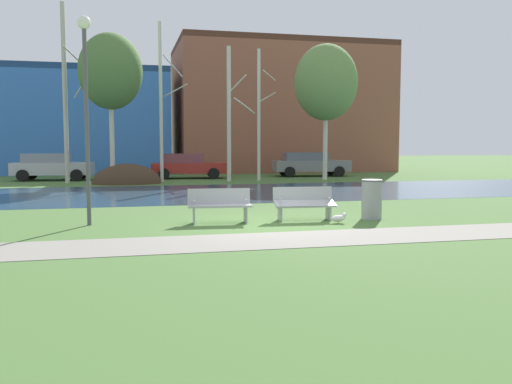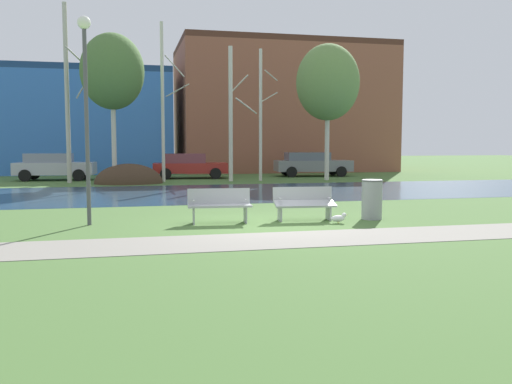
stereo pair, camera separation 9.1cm
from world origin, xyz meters
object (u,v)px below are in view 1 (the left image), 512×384
Objects in this scene: bench_left at (220,205)px; parked_sedan_second_red at (187,165)px; trash_bin at (372,199)px; streetlamp at (86,86)px; bench_right at (304,202)px; parked_van_nearest_silver at (52,166)px; seagull at (339,218)px; parked_hatch_third_grey at (309,163)px.

parked_sedan_second_red is (1.13, 18.06, 0.29)m from bench_left.
streetlamp is (-7.28, 0.60, 2.87)m from trash_bin.
bench_left is 2.25m from bench_right.
bench_right is 0.38× the size of parked_van_nearest_silver.
bench_left reaches higher than seagull.
trash_bin is 0.24× the size of parked_sedan_second_red.
bench_left is 4.09m from trash_bin.
trash_bin reaches higher than seagull.
bench_right is at bearing 173.93° from trash_bin.
bench_right reaches higher than seagull.
streetlamp reaches higher than parked_van_nearest_silver.
parked_hatch_third_grey is at bearing 73.11° from seagull.
parked_sedan_second_red reaches higher than bench_right.
seagull is at bearing -10.39° from streetlamp.
seagull is at bearing -63.89° from parked_van_nearest_silver.
bench_right is 6.21m from streetlamp.
bench_left is at bearing -93.59° from parked_sedan_second_red.
parked_sedan_second_red is 0.91× the size of parked_hatch_third_grey.
parked_van_nearest_silver is at bearing 116.11° from seagull.
streetlamp reaches higher than parked_hatch_third_grey.
streetlamp is 1.16× the size of parked_sedan_second_red.
bench_left is at bearing -7.29° from streetlamp.
streetlamp reaches higher than parked_sedan_second_red.
bench_left and bench_right have the same top height.
bench_left is at bearing -70.86° from parked_van_nearest_silver.
parked_van_nearest_silver is 7.40m from parked_sedan_second_red.
parked_sedan_second_red is at bearing 93.54° from bench_right.
bench_right is 3.62× the size of seagull.
bench_right is 19.97m from parked_van_nearest_silver.
parked_van_nearest_silver is at bearing 179.96° from parked_sedan_second_red.
trash_bin reaches higher than bench_right.
parked_hatch_third_grey is (11.95, 18.03, -2.63)m from streetlamp.
streetlamp is 1.06× the size of parked_hatch_third_grey.
parked_van_nearest_silver reaches higher than trash_bin.
trash_bin is 2.34× the size of seagull.
trash_bin reaches higher than bench_left.
bench_right is 0.34× the size of parked_hatch_third_grey.
parked_hatch_third_grey reaches higher than bench_left.
streetlamp is (-5.45, 0.41, 2.94)m from bench_right.
parked_hatch_third_grey is at bearing 56.45° from streetlamp.
streetlamp is (-3.20, 0.41, 2.94)m from bench_left.
parked_hatch_third_grey reaches higher than bench_right.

